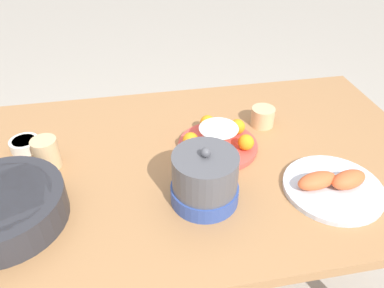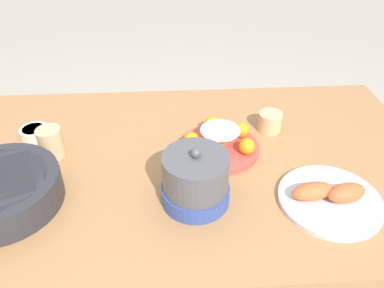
% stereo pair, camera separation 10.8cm
% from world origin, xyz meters
% --- Properties ---
extents(dining_table, '(1.57, 0.84, 0.74)m').
position_xyz_m(dining_table, '(0.00, 0.00, 0.65)').
color(dining_table, '#A87547').
rests_on(dining_table, ground_plane).
extents(cake_plate, '(0.24, 0.24, 0.08)m').
position_xyz_m(cake_plate, '(-0.17, -0.04, 0.76)').
color(cake_plate, '#E04C42').
rests_on(cake_plate, dining_table).
extents(serving_bowl, '(0.29, 0.29, 0.08)m').
position_xyz_m(serving_bowl, '(0.40, 0.15, 0.78)').
color(serving_bowl, '#2D2D33').
rests_on(serving_bowl, dining_table).
extents(sauce_bowl, '(0.09, 0.09, 0.03)m').
position_xyz_m(sauce_bowl, '(0.40, -0.14, 0.75)').
color(sauce_bowl, silver).
rests_on(sauce_bowl, dining_table).
extents(seafood_platter, '(0.26, 0.26, 0.06)m').
position_xyz_m(seafood_platter, '(-0.42, 0.20, 0.75)').
color(seafood_platter, silver).
rests_on(seafood_platter, dining_table).
extents(cup_near, '(0.08, 0.08, 0.06)m').
position_xyz_m(cup_near, '(-0.34, -0.14, 0.77)').
color(cup_near, '#DBB27F').
rests_on(cup_near, dining_table).
extents(cup_far, '(0.07, 0.07, 0.09)m').
position_xyz_m(cup_far, '(0.32, -0.05, 0.78)').
color(cup_far, '#DBB27F').
rests_on(cup_far, dining_table).
extents(warming_pot, '(0.17, 0.17, 0.16)m').
position_xyz_m(warming_pot, '(-0.08, 0.17, 0.80)').
color(warming_pot, '#334C99').
rests_on(warming_pot, dining_table).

